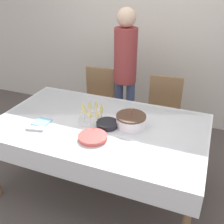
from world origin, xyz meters
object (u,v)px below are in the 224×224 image
at_px(plate_stack_main, 93,137).
at_px(birthday_cake, 131,121).
at_px(dining_chair_far_left, 97,101).
at_px(champagne_tray, 93,112).
at_px(plate_stack_dessert, 107,124).
at_px(person_standing, 125,65).
at_px(dining_chair_far_right, 163,112).

bearing_deg(plate_stack_main, birthday_cake, 53.26).
xyz_separation_m(dining_chair_far_left, birthday_cake, (0.74, -0.85, 0.30)).
distance_m(champagne_tray, plate_stack_dessert, 0.20).
distance_m(dining_chair_far_left, plate_stack_dessert, 1.11).
bearing_deg(champagne_tray, person_standing, 90.02).
bearing_deg(champagne_tray, birthday_cake, 3.07).
height_order(champagne_tray, plate_stack_dessert, champagne_tray).
xyz_separation_m(dining_chair_far_left, person_standing, (0.36, 0.07, 0.52)).
relative_size(dining_chair_far_left, birthday_cake, 3.44).
height_order(plate_stack_main, person_standing, person_standing).
bearing_deg(champagne_tray, plate_stack_main, -65.75).
bearing_deg(dining_chair_far_right, champagne_tray, -121.17).
bearing_deg(plate_stack_main, plate_stack_dessert, 81.23).
bearing_deg(birthday_cake, plate_stack_dessert, -157.86).
xyz_separation_m(plate_stack_dessert, person_standing, (-0.17, 1.00, 0.25)).
bearing_deg(plate_stack_dessert, dining_chair_far_right, 69.33).
bearing_deg(person_standing, plate_stack_dessert, -80.12).
height_order(dining_chair_far_left, birthday_cake, birthday_cake).
height_order(plate_stack_main, plate_stack_dessert, plate_stack_dessert).
xyz_separation_m(plate_stack_main, person_standing, (-0.14, 1.24, 0.26)).
distance_m(dining_chair_far_right, plate_stack_dessert, 1.03).
bearing_deg(plate_stack_main, dining_chair_far_left, 112.94).
distance_m(birthday_cake, champagne_tray, 0.38).
relative_size(dining_chair_far_left, champagne_tray, 3.03).
distance_m(plate_stack_main, plate_stack_dessert, 0.24).
distance_m(dining_chair_far_right, birthday_cake, 0.91).
xyz_separation_m(dining_chair_far_right, person_standing, (-0.53, 0.07, 0.52)).
bearing_deg(dining_chair_far_right, birthday_cake, -99.81).
relative_size(birthday_cake, person_standing, 0.16).
height_order(champagne_tray, person_standing, person_standing).
relative_size(dining_chair_far_right, plate_stack_dessert, 4.63).
xyz_separation_m(dining_chair_far_right, plate_stack_dessert, (-0.35, -0.93, 0.27)).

